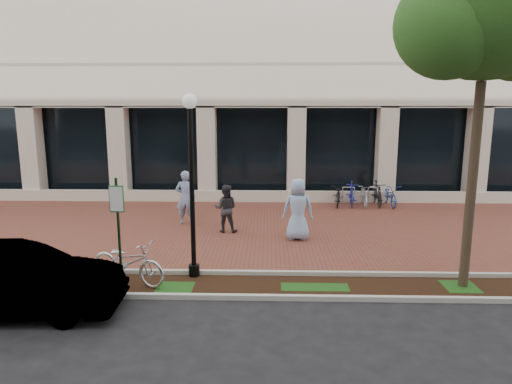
{
  "coord_description": "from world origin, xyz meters",
  "views": [
    {
      "loc": [
        0.76,
        -15.54,
        4.28
      ],
      "look_at": [
        0.36,
        -0.8,
        1.46
      ],
      "focal_mm": 32.0,
      "sensor_mm": 36.0,
      "label": 1
    }
  ],
  "objects_px": {
    "pedestrian_mid": "(226,209)",
    "sedan_near_curb": "(14,282)",
    "street_tree": "(490,7)",
    "parking_sign": "(118,221)",
    "locked_bicycle": "(128,262)",
    "lamppost": "(192,177)",
    "bollard": "(467,200)",
    "bike_rack_cluster": "(364,194)",
    "pedestrian_left": "(186,198)",
    "pedestrian_right": "(298,209)"
  },
  "relations": [
    {
      "from": "lamppost",
      "to": "pedestrian_right",
      "type": "relative_size",
      "value": 2.27
    },
    {
      "from": "pedestrian_right",
      "to": "bike_rack_cluster",
      "type": "xyz_separation_m",
      "value": [
        3.19,
        5.14,
        -0.51
      ]
    },
    {
      "from": "parking_sign",
      "to": "pedestrian_mid",
      "type": "height_order",
      "value": "parking_sign"
    },
    {
      "from": "locked_bicycle",
      "to": "bike_rack_cluster",
      "type": "relative_size",
      "value": 0.7
    },
    {
      "from": "locked_bicycle",
      "to": "bollard",
      "type": "relative_size",
      "value": 2.45
    },
    {
      "from": "bike_rack_cluster",
      "to": "sedan_near_curb",
      "type": "relative_size",
      "value": 0.7
    },
    {
      "from": "pedestrian_left",
      "to": "sedan_near_curb",
      "type": "relative_size",
      "value": 0.46
    },
    {
      "from": "lamppost",
      "to": "sedan_near_curb",
      "type": "distance_m",
      "value": 4.42
    },
    {
      "from": "lamppost",
      "to": "bollard",
      "type": "relative_size",
      "value": 5.29
    },
    {
      "from": "pedestrian_right",
      "to": "street_tree",
      "type": "bearing_deg",
      "value": 135.91
    },
    {
      "from": "pedestrian_mid",
      "to": "bollard",
      "type": "relative_size",
      "value": 1.91
    },
    {
      "from": "parking_sign",
      "to": "sedan_near_curb",
      "type": "bearing_deg",
      "value": -143.07
    },
    {
      "from": "pedestrian_mid",
      "to": "pedestrian_right",
      "type": "height_order",
      "value": "pedestrian_right"
    },
    {
      "from": "lamppost",
      "to": "parking_sign",
      "type": "bearing_deg",
      "value": -150.16
    },
    {
      "from": "bike_rack_cluster",
      "to": "parking_sign",
      "type": "bearing_deg",
      "value": -124.76
    },
    {
      "from": "pedestrian_left",
      "to": "sedan_near_curb",
      "type": "distance_m",
      "value": 7.7
    },
    {
      "from": "bollard",
      "to": "sedan_near_curb",
      "type": "bearing_deg",
      "value": -143.66
    },
    {
      "from": "lamppost",
      "to": "pedestrian_right",
      "type": "distance_m",
      "value": 4.6
    },
    {
      "from": "locked_bicycle",
      "to": "pedestrian_right",
      "type": "bearing_deg",
      "value": -25.59
    },
    {
      "from": "pedestrian_left",
      "to": "sedan_near_curb",
      "type": "height_order",
      "value": "pedestrian_left"
    },
    {
      "from": "parking_sign",
      "to": "lamppost",
      "type": "height_order",
      "value": "lamppost"
    },
    {
      "from": "lamppost",
      "to": "pedestrian_right",
      "type": "bearing_deg",
      "value": 49.28
    },
    {
      "from": "pedestrian_left",
      "to": "pedestrian_mid",
      "type": "relative_size",
      "value": 1.2
    },
    {
      "from": "parking_sign",
      "to": "sedan_near_curb",
      "type": "xyz_separation_m",
      "value": [
        -1.77,
        -1.33,
        -0.97
      ]
    },
    {
      "from": "lamppost",
      "to": "bollard",
      "type": "xyz_separation_m",
      "value": [
        10.01,
        7.59,
        -2.12
      ]
    },
    {
      "from": "lamppost",
      "to": "pedestrian_left",
      "type": "xyz_separation_m",
      "value": [
        -1.11,
        5.13,
        -1.58
      ]
    },
    {
      "from": "street_tree",
      "to": "parking_sign",
      "type": "bearing_deg",
      "value": -176.85
    },
    {
      "from": "street_tree",
      "to": "bike_rack_cluster",
      "type": "height_order",
      "value": "street_tree"
    },
    {
      "from": "pedestrian_left",
      "to": "bollard",
      "type": "distance_m",
      "value": 11.41
    },
    {
      "from": "parking_sign",
      "to": "pedestrian_left",
      "type": "bearing_deg",
      "value": 85.58
    },
    {
      "from": "lamppost",
      "to": "street_tree",
      "type": "xyz_separation_m",
      "value": [
        6.62,
        -0.45,
        3.78
      ]
    },
    {
      "from": "locked_bicycle",
      "to": "pedestrian_mid",
      "type": "relative_size",
      "value": 1.28
    },
    {
      "from": "parking_sign",
      "to": "pedestrian_right",
      "type": "height_order",
      "value": "parking_sign"
    },
    {
      "from": "parking_sign",
      "to": "locked_bicycle",
      "type": "height_order",
      "value": "parking_sign"
    },
    {
      "from": "pedestrian_mid",
      "to": "pedestrian_left",
      "type": "bearing_deg",
      "value": -29.23
    },
    {
      "from": "pedestrian_mid",
      "to": "bollard",
      "type": "height_order",
      "value": "pedestrian_mid"
    },
    {
      "from": "locked_bicycle",
      "to": "sedan_near_curb",
      "type": "relative_size",
      "value": 0.49
    },
    {
      "from": "locked_bicycle",
      "to": "bike_rack_cluster",
      "type": "bearing_deg",
      "value": -16.98
    },
    {
      "from": "locked_bicycle",
      "to": "pedestrian_mid",
      "type": "height_order",
      "value": "pedestrian_mid"
    },
    {
      "from": "parking_sign",
      "to": "pedestrian_mid",
      "type": "xyz_separation_m",
      "value": [
        2.0,
        5.02,
        -0.85
      ]
    },
    {
      "from": "bollard",
      "to": "sedan_near_curb",
      "type": "distance_m",
      "value": 16.57
    },
    {
      "from": "sedan_near_curb",
      "to": "pedestrian_right",
      "type": "bearing_deg",
      "value": -51.37
    },
    {
      "from": "parking_sign",
      "to": "bike_rack_cluster",
      "type": "height_order",
      "value": "parking_sign"
    },
    {
      "from": "parking_sign",
      "to": "street_tree",
      "type": "height_order",
      "value": "street_tree"
    },
    {
      "from": "lamppost",
      "to": "pedestrian_left",
      "type": "bearing_deg",
      "value": 102.26
    },
    {
      "from": "street_tree",
      "to": "pedestrian_right",
      "type": "bearing_deg",
      "value": 135.47
    },
    {
      "from": "pedestrian_mid",
      "to": "bike_rack_cluster",
      "type": "relative_size",
      "value": 0.55
    },
    {
      "from": "pedestrian_mid",
      "to": "sedan_near_curb",
      "type": "relative_size",
      "value": 0.38
    },
    {
      "from": "bollard",
      "to": "bike_rack_cluster",
      "type": "relative_size",
      "value": 0.29
    },
    {
      "from": "locked_bicycle",
      "to": "pedestrian_left",
      "type": "distance_m",
      "value": 5.7
    }
  ]
}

